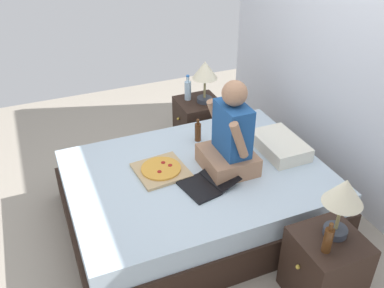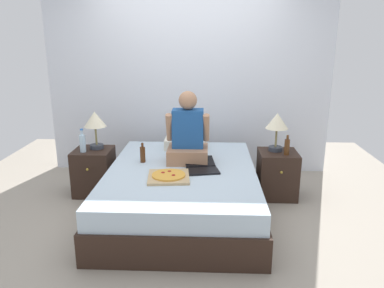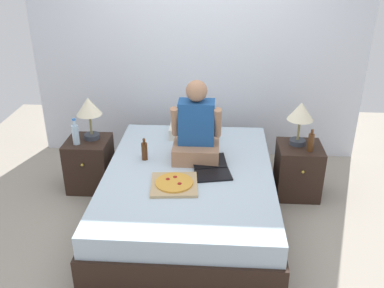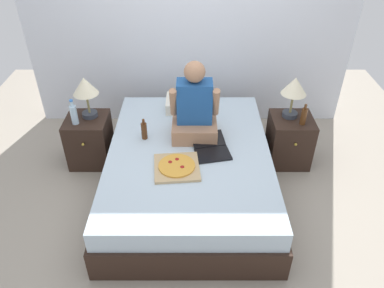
{
  "view_description": "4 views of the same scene",
  "coord_description": "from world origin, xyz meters",
  "px_view_note": "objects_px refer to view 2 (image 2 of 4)",
  "views": [
    {
      "loc": [
        2.63,
        -1.14,
        2.57
      ],
      "look_at": [
        -0.08,
        -0.01,
        0.72
      ],
      "focal_mm": 40.0,
      "sensor_mm": 36.0,
      "label": 1
    },
    {
      "loc": [
        0.27,
        -3.7,
        1.84
      ],
      "look_at": [
        0.12,
        -0.24,
        0.84
      ],
      "focal_mm": 35.0,
      "sensor_mm": 36.0,
      "label": 2
    },
    {
      "loc": [
        0.25,
        -3.44,
        2.44
      ],
      "look_at": [
        0.03,
        0.05,
        0.76
      ],
      "focal_mm": 40.0,
      "sensor_mm": 36.0,
      "label": 3
    },
    {
      "loc": [
        0.03,
        -2.86,
        2.64
      ],
      "look_at": [
        0.02,
        -0.16,
        0.69
      ],
      "focal_mm": 35.0,
      "sensor_mm": 36.0,
      "label": 4
    }
  ],
  "objects_px": {
    "beer_bottle": "(287,147)",
    "pizza_box": "(169,176)",
    "water_bottle": "(83,143)",
    "laptop": "(202,168)",
    "person_seated": "(188,136)",
    "bed": "(182,191)",
    "nightstand_right": "(277,174)",
    "nightstand_left": "(94,171)",
    "lamp_on_left_nightstand": "(95,122)",
    "lamp_on_right_nightstand": "(277,124)",
    "beer_bottle_on_bed": "(143,154)"
  },
  "relations": [
    {
      "from": "nightstand_right",
      "to": "laptop",
      "type": "xyz_separation_m",
      "value": [
        -0.89,
        -0.5,
        0.25
      ]
    },
    {
      "from": "bed",
      "to": "lamp_on_left_nightstand",
      "type": "bearing_deg",
      "value": 152.9
    },
    {
      "from": "beer_bottle",
      "to": "pizza_box",
      "type": "distance_m",
      "value": 1.44
    },
    {
      "from": "bed",
      "to": "pizza_box",
      "type": "xyz_separation_m",
      "value": [
        -0.11,
        -0.27,
        0.27
      ]
    },
    {
      "from": "nightstand_right",
      "to": "lamp_on_left_nightstand",
      "type": "bearing_deg",
      "value": 178.67
    },
    {
      "from": "beer_bottle",
      "to": "beer_bottle_on_bed",
      "type": "distance_m",
      "value": 1.62
    },
    {
      "from": "bed",
      "to": "beer_bottle_on_bed",
      "type": "bearing_deg",
      "value": 155.68
    },
    {
      "from": "lamp_on_left_nightstand",
      "to": "beer_bottle_on_bed",
      "type": "distance_m",
      "value": 0.75
    },
    {
      "from": "laptop",
      "to": "beer_bottle",
      "type": "bearing_deg",
      "value": 22.88
    },
    {
      "from": "bed",
      "to": "beer_bottle",
      "type": "height_order",
      "value": "beer_bottle"
    },
    {
      "from": "bed",
      "to": "pizza_box",
      "type": "distance_m",
      "value": 0.4
    },
    {
      "from": "nightstand_left",
      "to": "beer_bottle_on_bed",
      "type": "xyz_separation_m",
      "value": [
        0.65,
        -0.29,
        0.32
      ]
    },
    {
      "from": "nightstand_right",
      "to": "beer_bottle_on_bed",
      "type": "bearing_deg",
      "value": -169.35
    },
    {
      "from": "person_seated",
      "to": "beer_bottle_on_bed",
      "type": "xyz_separation_m",
      "value": [
        -0.5,
        -0.07,
        -0.2
      ]
    },
    {
      "from": "bed",
      "to": "nightstand_right",
      "type": "relative_size",
      "value": 3.92
    },
    {
      "from": "person_seated",
      "to": "pizza_box",
      "type": "distance_m",
      "value": 0.63
    },
    {
      "from": "lamp_on_right_nightstand",
      "to": "nightstand_right",
      "type": "bearing_deg",
      "value": -59.07
    },
    {
      "from": "bed",
      "to": "nightstand_right",
      "type": "height_order",
      "value": "nightstand_right"
    },
    {
      "from": "lamp_on_left_nightstand",
      "to": "person_seated",
      "type": "bearing_deg",
      "value": -13.78
    },
    {
      "from": "nightstand_right",
      "to": "lamp_on_right_nightstand",
      "type": "bearing_deg",
      "value": 120.93
    },
    {
      "from": "person_seated",
      "to": "laptop",
      "type": "bearing_deg",
      "value": -60.43
    },
    {
      "from": "water_bottle",
      "to": "beer_bottle",
      "type": "xyz_separation_m",
      "value": [
        2.34,
        -0.01,
        -0.02
      ]
    },
    {
      "from": "bed",
      "to": "water_bottle",
      "type": "bearing_deg",
      "value": 161.2
    },
    {
      "from": "beer_bottle",
      "to": "pizza_box",
      "type": "bearing_deg",
      "value": -152.49
    },
    {
      "from": "nightstand_left",
      "to": "nightstand_right",
      "type": "relative_size",
      "value": 1.0
    },
    {
      "from": "water_bottle",
      "to": "person_seated",
      "type": "distance_m",
      "value": 1.24
    },
    {
      "from": "lamp_on_left_nightstand",
      "to": "pizza_box",
      "type": "xyz_separation_m",
      "value": [
        0.95,
        -0.81,
        -0.36
      ]
    },
    {
      "from": "lamp_on_left_nightstand",
      "to": "lamp_on_right_nightstand",
      "type": "distance_m",
      "value": 2.12
    },
    {
      "from": "person_seated",
      "to": "nightstand_left",
      "type": "bearing_deg",
      "value": 169.06
    },
    {
      "from": "lamp_on_left_nightstand",
      "to": "lamp_on_right_nightstand",
      "type": "relative_size",
      "value": 1.0
    },
    {
      "from": "water_bottle",
      "to": "lamp_on_left_nightstand",
      "type": "bearing_deg",
      "value": 49.4
    },
    {
      "from": "lamp_on_right_nightstand",
      "to": "lamp_on_left_nightstand",
      "type": "bearing_deg",
      "value": 180.0
    },
    {
      "from": "person_seated",
      "to": "laptop",
      "type": "xyz_separation_m",
      "value": [
        0.16,
        -0.28,
        -0.27
      ]
    },
    {
      "from": "water_bottle",
      "to": "person_seated",
      "type": "height_order",
      "value": "person_seated"
    },
    {
      "from": "lamp_on_left_nightstand",
      "to": "nightstand_right",
      "type": "height_order",
      "value": "lamp_on_left_nightstand"
    },
    {
      "from": "bed",
      "to": "laptop",
      "type": "bearing_deg",
      "value": -3.38
    },
    {
      "from": "beer_bottle",
      "to": "beer_bottle_on_bed",
      "type": "relative_size",
      "value": 1.05
    },
    {
      "from": "nightstand_left",
      "to": "beer_bottle_on_bed",
      "type": "bearing_deg",
      "value": -23.95
    },
    {
      "from": "water_bottle",
      "to": "pizza_box",
      "type": "xyz_separation_m",
      "value": [
        1.07,
        -0.67,
        -0.14
      ]
    },
    {
      "from": "lamp_on_left_nightstand",
      "to": "beer_bottle",
      "type": "height_order",
      "value": "lamp_on_left_nightstand"
    },
    {
      "from": "nightstand_left",
      "to": "water_bottle",
      "type": "xyz_separation_m",
      "value": [
        -0.08,
        -0.09,
        0.39
      ]
    },
    {
      "from": "beer_bottle",
      "to": "person_seated",
      "type": "height_order",
      "value": "person_seated"
    },
    {
      "from": "bed",
      "to": "lamp_on_right_nightstand",
      "type": "distance_m",
      "value": 1.35
    },
    {
      "from": "lamp_on_left_nightstand",
      "to": "laptop",
      "type": "relative_size",
      "value": 0.96
    },
    {
      "from": "nightstand_left",
      "to": "person_seated",
      "type": "xyz_separation_m",
      "value": [
        1.15,
        -0.22,
        0.51
      ]
    },
    {
      "from": "nightstand_left",
      "to": "lamp_on_right_nightstand",
      "type": "height_order",
      "value": "lamp_on_right_nightstand"
    },
    {
      "from": "lamp_on_right_nightstand",
      "to": "pizza_box",
      "type": "xyz_separation_m",
      "value": [
        -1.18,
        -0.81,
        -0.36
      ]
    },
    {
      "from": "water_bottle",
      "to": "person_seated",
      "type": "bearing_deg",
      "value": -6.13
    },
    {
      "from": "beer_bottle",
      "to": "laptop",
      "type": "distance_m",
      "value": 1.04
    },
    {
      "from": "water_bottle",
      "to": "laptop",
      "type": "height_order",
      "value": "water_bottle"
    }
  ]
}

